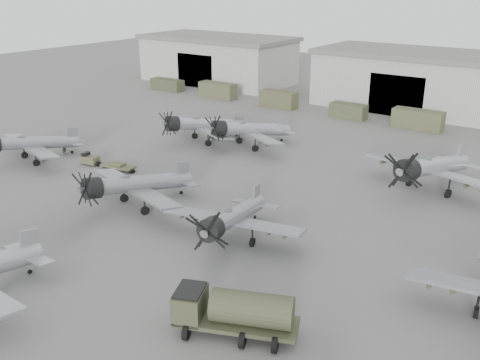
# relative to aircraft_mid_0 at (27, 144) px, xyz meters

# --- Properties ---
(ground) EXTENTS (220.00, 220.00, 0.00)m
(ground) POSITION_rel_aircraft_mid_0_xyz_m (25.05, -11.50, -2.11)
(ground) COLOR #525250
(ground) RESTS_ON ground
(hangar_left) EXTENTS (29.00, 14.80, 8.70)m
(hangar_left) POSITION_rel_aircraft_mid_0_xyz_m (-12.95, 50.46, 2.26)
(hangar_left) COLOR #B0B1A6
(hangar_left) RESTS_ON ground
(hangar_center) EXTENTS (29.00, 14.80, 8.70)m
(hangar_center) POSITION_rel_aircraft_mid_0_xyz_m (25.05, 50.46, 2.26)
(hangar_center) COLOR #B0B1A6
(hangar_center) RESTS_ON ground
(support_truck_0) EXTENTS (6.43, 2.20, 1.98)m
(support_truck_0) POSITION_rel_aircraft_mid_0_xyz_m (-15.19, 38.50, -1.12)
(support_truck_0) COLOR #393D28
(support_truck_0) RESTS_ON ground
(support_truck_1) EXTENTS (6.67, 2.20, 2.59)m
(support_truck_1) POSITION_rel_aircraft_mid_0_xyz_m (-3.68, 38.50, -0.82)
(support_truck_1) COLOR #44472E
(support_truck_1) RESTS_ON ground
(support_truck_2) EXTENTS (5.85, 2.20, 2.59)m
(support_truck_2) POSITION_rel_aircraft_mid_0_xyz_m (8.33, 38.50, -0.82)
(support_truck_2) COLOR #44442C
(support_truck_2) RESTS_ON ground
(support_truck_3) EXTENTS (5.19, 2.20, 2.12)m
(support_truck_3) POSITION_rel_aircraft_mid_0_xyz_m (20.12, 38.50, -1.05)
(support_truck_3) COLOR #3D422B
(support_truck_3) RESTS_ON ground
(support_truck_4) EXTENTS (6.63, 2.20, 2.60)m
(support_truck_4) POSITION_rel_aircraft_mid_0_xyz_m (30.14, 38.50, -0.81)
(support_truck_4) COLOR #45482F
(support_truck_4) RESTS_ON ground
(aircraft_mid_0) EXTENTS (11.68, 10.52, 4.65)m
(aircraft_mid_0) POSITION_rel_aircraft_mid_0_xyz_m (0.00, 0.00, 0.00)
(aircraft_mid_0) COLOR gray
(aircraft_mid_0) RESTS_ON ground
(aircraft_mid_1) EXTENTS (12.11, 10.90, 4.82)m
(aircraft_mid_1) POSITION_rel_aircraft_mid_0_xyz_m (18.55, -2.20, 0.08)
(aircraft_mid_1) COLOR gray
(aircraft_mid_1) RESTS_ON ground
(aircraft_mid_2) EXTENTS (11.32, 10.19, 4.49)m
(aircraft_mid_2) POSITION_rel_aircraft_mid_0_xyz_m (29.46, -2.37, -0.07)
(aircraft_mid_2) COLOR gray
(aircraft_mid_2) RESTS_ON ground
(aircraft_far_0) EXTENTS (11.93, 10.81, 4.88)m
(aircraft_far_0) POSITION_rel_aircraft_mid_0_xyz_m (10.48, 16.81, 0.11)
(aircraft_far_0) COLOR #95979D
(aircraft_far_0) RESTS_ON ground
(aircraft_far_1) EXTENTS (13.52, 12.17, 5.37)m
(aircraft_far_1) POSITION_rel_aircraft_mid_0_xyz_m (38.37, 16.81, 0.33)
(aircraft_far_1) COLOR #9EA2A7
(aircraft_far_1) RESTS_ON ground
(aircraft_extra_60) EXTENTS (11.93, 10.81, 4.88)m
(aircraft_extra_60) POSITION_rel_aircraft_mid_0_xyz_m (16.28, 18.36, 0.11)
(aircraft_extra_60) COLOR #95979D
(aircraft_extra_60) RESTS_ON ground
(fuel_tanker) EXTENTS (7.37, 5.04, 2.71)m
(fuel_tanker) POSITION_rel_aircraft_mid_0_xyz_m (36.24, -11.22, -0.56)
(fuel_tanker) COLOR #373A26
(fuel_tanker) RESTS_ON ground
(tug_trailer) EXTENTS (6.75, 2.11, 1.34)m
(tug_trailer) POSITION_rel_aircraft_mid_0_xyz_m (7.62, 3.56, -1.61)
(tug_trailer) COLOR #494730
(tug_trailer) RESTS_ON ground
(ground_crew) EXTENTS (0.66, 0.78, 1.83)m
(ground_crew) POSITION_rel_aircraft_mid_0_xyz_m (1.01, 3.90, -1.20)
(ground_crew) COLOR #3E3F29
(ground_crew) RESTS_ON ground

